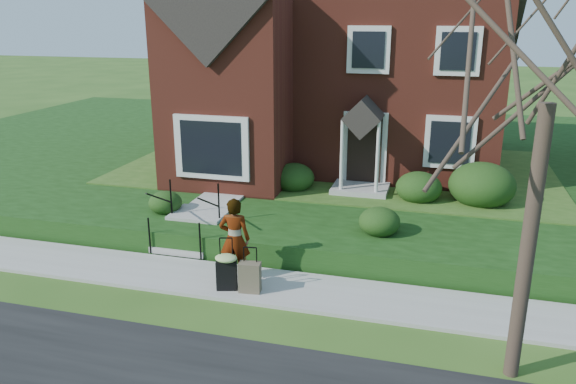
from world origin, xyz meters
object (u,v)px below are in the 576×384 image
(woman, at_px, (235,239))
(suitcase_olive, at_px, (250,277))
(front_steps, at_px, (192,226))
(tree_verge, at_px, (552,73))
(suitcase_black, at_px, (226,270))

(woman, relative_size, suitcase_olive, 1.88)
(woman, bearing_deg, suitcase_olive, 126.20)
(front_steps, height_order, tree_verge, tree_verge)
(front_steps, relative_size, tree_verge, 0.30)
(suitcase_black, height_order, tree_verge, tree_verge)
(front_steps, xyz_separation_m, suitcase_black, (1.78, -2.23, 0.04))
(suitcase_olive, xyz_separation_m, tree_verge, (4.92, -1.42, 4.36))
(front_steps, bearing_deg, woman, -43.67)
(suitcase_black, xyz_separation_m, tree_verge, (5.42, -1.41, 4.25))
(suitcase_black, bearing_deg, woman, 74.47)
(suitcase_olive, bearing_deg, woman, 128.20)
(woman, xyz_separation_m, suitcase_olive, (0.50, -0.52, -0.58))
(suitcase_black, height_order, suitcase_olive, suitcase_black)
(woman, height_order, suitcase_black, woman)
(woman, relative_size, tree_verge, 0.27)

